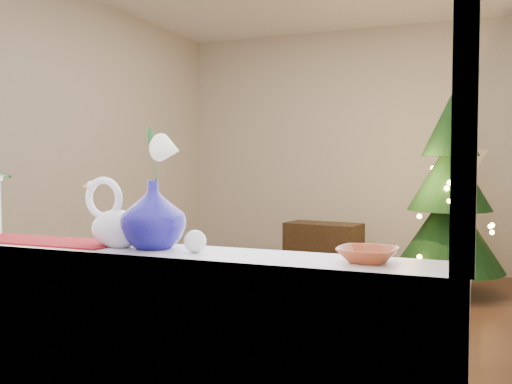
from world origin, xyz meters
TOP-DOWN VIEW (x-y plane):
  - ground at (0.00, 0.00)m, footprint 5.00×5.00m
  - wall_back at (0.00, 2.50)m, footprint 4.50×0.10m
  - wall_front at (0.00, -2.50)m, footprint 4.50×0.10m
  - wall_left at (-2.25, 0.00)m, footprint 0.10×5.00m
  - windowsill at (0.00, -2.37)m, footprint 2.20×0.26m
  - window_frame at (0.00, -2.47)m, footprint 2.22×0.06m
  - runner at (-0.38, -2.37)m, footprint 0.70×0.20m
  - swan at (-0.01, -2.38)m, footprint 0.28×0.19m
  - blue_vase at (0.12, -2.35)m, footprint 0.32×0.32m
  - lily at (0.12, -2.35)m, footprint 0.14×0.08m
  - paperweight at (0.29, -2.38)m, footprint 0.07×0.07m
  - amber_dish at (0.82, -2.35)m, footprint 0.15×0.15m
  - xmas_tree at (0.83, 1.53)m, footprint 1.32×1.32m
  - side_table at (-0.42, 1.76)m, footprint 0.81×0.49m

SIDE VIEW (x-z plane):
  - ground at x=0.00m, z-range 0.00..0.00m
  - side_table at x=-0.42m, z-range 0.00..0.57m
  - windowsill at x=0.00m, z-range 0.88..0.92m
  - xmas_tree at x=0.83m, z-range 0.00..1.81m
  - runner at x=-0.38m, z-range 0.92..0.93m
  - amber_dish at x=0.82m, z-range 0.92..0.96m
  - paperweight at x=0.29m, z-range 0.92..0.99m
  - swan at x=-0.01m, z-range 0.92..1.14m
  - blue_vase at x=0.12m, z-range 0.92..1.18m
  - lily at x=0.12m, z-range 1.18..1.37m
  - wall_back at x=0.00m, z-range 0.00..2.70m
  - wall_front at x=0.00m, z-range 0.00..2.70m
  - wall_left at x=-2.25m, z-range 0.00..2.70m
  - window_frame at x=0.00m, z-range 0.90..2.50m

